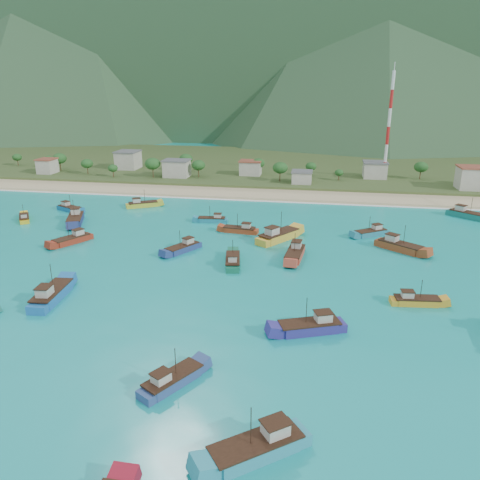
% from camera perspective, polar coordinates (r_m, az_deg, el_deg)
% --- Properties ---
extents(ground, '(600.00, 600.00, 0.00)m').
position_cam_1_polar(ground, '(98.11, -6.10, -4.75)').
color(ground, '#0D878F').
rests_on(ground, ground).
extents(beach, '(400.00, 18.00, 1.20)m').
position_cam_1_polar(beach, '(171.79, 1.04, 5.63)').
color(beach, beige).
rests_on(beach, ground).
extents(land, '(400.00, 110.00, 2.40)m').
position_cam_1_polar(land, '(231.10, 3.40, 9.00)').
color(land, '#385123').
rests_on(land, ground).
extents(surf_line, '(400.00, 2.50, 0.08)m').
position_cam_1_polar(surf_line, '(162.67, 0.52, 4.89)').
color(surf_line, white).
rests_on(surf_line, ground).
extents(mountains, '(1520.00, 440.00, 260.00)m').
position_cam_1_polar(mountains, '(496.81, 5.23, 26.51)').
color(mountains, slate).
rests_on(mountains, ground).
extents(village, '(214.51, 28.33, 7.78)m').
position_cam_1_polar(village, '(193.69, 5.83, 8.49)').
color(village, beige).
rests_on(village, ground).
extents(vegetation, '(273.93, 25.71, 8.43)m').
position_cam_1_polar(vegetation, '(195.01, 0.31, 8.77)').
color(vegetation, '#235623').
rests_on(vegetation, ground).
extents(radio_tower, '(1.20, 1.20, 41.42)m').
position_cam_1_polar(radio_tower, '(196.72, 17.67, 13.04)').
color(radio_tower, red).
rests_on(radio_tower, ground).
extents(boat_1, '(4.75, 10.60, 6.04)m').
position_cam_1_polar(boat_1, '(104.77, -0.89, -2.66)').
color(boat_1, '#126648').
rests_on(boat_1, ground).
extents(boat_2, '(11.53, 9.89, 6.98)m').
position_cam_1_polar(boat_2, '(56.03, 2.22, -24.04)').
color(boat_2, teal).
rests_on(boat_2, ground).
extents(boat_4, '(4.43, 11.64, 6.72)m').
position_cam_1_polar(boat_4, '(109.56, 6.71, -1.75)').
color(boat_4, '#BA4430').
rests_on(boat_4, ground).
extents(boat_5, '(7.79, 10.64, 6.18)m').
position_cam_1_polar(boat_5, '(126.32, -19.77, -0.01)').
color(boat_5, maroon).
rests_on(boat_5, ground).
extents(boat_6, '(6.98, 8.61, 5.12)m').
position_cam_1_polar(boat_6, '(152.31, -24.80, 2.38)').
color(boat_6, yellow).
rests_on(boat_6, ground).
extents(boat_9, '(11.68, 7.18, 6.64)m').
position_cam_1_polar(boat_9, '(78.63, 8.61, -10.48)').
color(boat_9, navy).
rests_on(boat_9, ground).
extents(boat_11, '(8.29, 13.20, 7.52)m').
position_cam_1_polar(boat_11, '(144.01, -19.43, 2.37)').
color(boat_11, navy).
rests_on(boat_11, ground).
extents(boat_12, '(11.04, 9.90, 6.79)m').
position_cam_1_polar(boat_12, '(156.87, 25.93, 2.77)').
color(boat_12, '#156B62').
rests_on(boat_12, ground).
extents(boat_13, '(7.59, 9.88, 5.80)m').
position_cam_1_polar(boat_13, '(66.43, -8.29, -16.65)').
color(boat_13, '#2E4880').
rests_on(boat_13, ground).
extents(boat_14, '(9.24, 3.59, 5.32)m').
position_cam_1_polar(boat_14, '(92.56, 20.63, -7.03)').
color(boat_14, gold).
rests_on(boat_14, ground).
extents(boat_15, '(7.68, 10.12, 5.92)m').
position_cam_1_polar(boat_15, '(113.83, -6.99, -1.04)').
color(boat_15, navy).
rests_on(boat_15, ground).
extents(boat_16, '(11.49, 9.97, 6.98)m').
position_cam_1_polar(boat_16, '(120.02, 18.87, -0.79)').
color(boat_16, '#923E1E').
rests_on(boat_16, ground).
extents(boat_17, '(10.94, 13.25, 7.92)m').
position_cam_1_polar(boat_17, '(121.05, 4.68, 0.44)').
color(boat_17, gold).
rests_on(boat_17, ground).
extents(boat_18, '(10.46, 7.76, 6.09)m').
position_cam_1_polar(boat_18, '(156.79, -11.80, 4.23)').
color(boat_18, gold).
rests_on(boat_18, ground).
extents(boat_19, '(4.75, 12.62, 7.29)m').
position_cam_1_polar(boat_19, '(95.06, -21.98, -6.28)').
color(boat_19, '#1B64AE').
rests_on(boat_19, ground).
extents(boat_20, '(8.99, 3.37, 5.20)m').
position_cam_1_polar(boat_20, '(137.07, -3.40, 2.44)').
color(boat_20, teal).
rests_on(boat_20, ground).
extents(boat_22, '(9.94, 6.78, 5.71)m').
position_cam_1_polar(boat_22, '(158.27, -20.06, 3.58)').
color(boat_22, '#146196').
rests_on(boat_22, ground).
extents(boat_24, '(9.89, 3.87, 5.69)m').
position_cam_1_polar(boat_24, '(127.04, 0.01, 1.20)').
color(boat_24, '#9B391B').
rests_on(boat_24, ground).
extents(boat_25, '(9.73, 7.91, 5.79)m').
position_cam_1_polar(boat_25, '(129.43, 15.69, 0.82)').
color(boat_25, teal).
rests_on(boat_25, ground).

